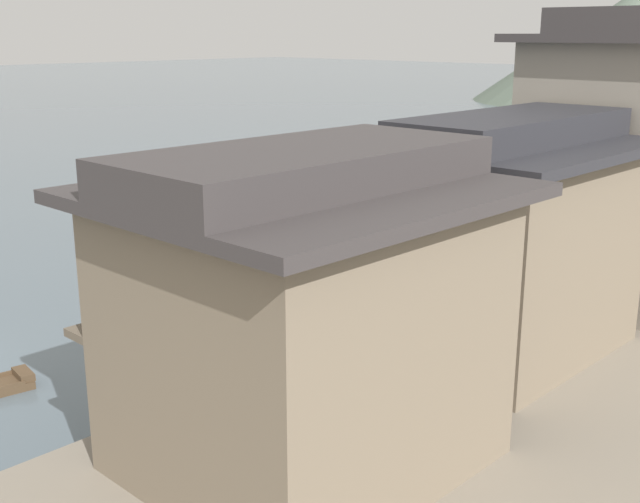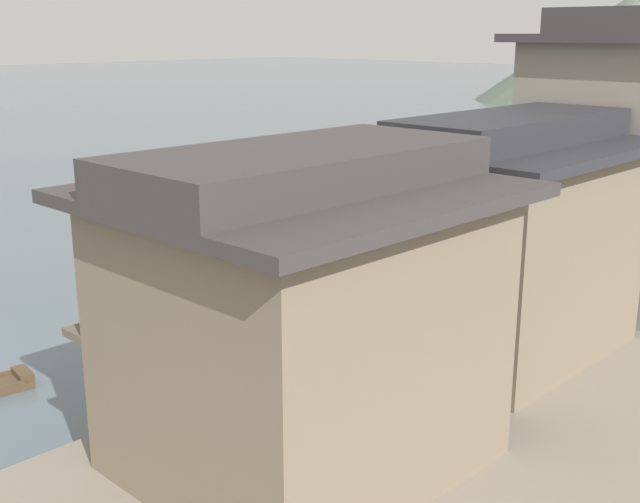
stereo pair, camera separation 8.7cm
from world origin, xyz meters
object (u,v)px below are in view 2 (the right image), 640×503
at_px(boat_moored_nearest, 435,214).
at_px(house_waterfront_second, 506,238).
at_px(boat_moored_second, 320,206).
at_px(boat_midriver_drifting, 511,259).
at_px(boat_moored_far, 609,151).
at_px(house_waterfront_tall, 635,158).
at_px(house_waterfront_nearest, 302,315).

height_order(boat_moored_nearest, house_waterfront_second, house_waterfront_second).
distance_m(boat_moored_second, boat_midriver_drifting, 12.33).
xyz_separation_m(boat_moored_nearest, boat_moored_far, (-3.77, 27.21, -0.08)).
xyz_separation_m(boat_midriver_drifting, house_waterfront_tall, (5.38, -2.23, 4.77)).
bearing_deg(house_waterfront_nearest, boat_moored_far, 108.49).
xyz_separation_m(boat_moored_nearest, boat_midriver_drifting, (6.90, -4.39, -0.02)).
bearing_deg(boat_moored_nearest, house_waterfront_nearest, -59.70).
bearing_deg(house_waterfront_tall, boat_moored_far, 115.38).
bearing_deg(boat_midriver_drifting, house_waterfront_second, -60.70).
distance_m(boat_moored_far, house_waterfront_nearest, 51.29).
bearing_deg(boat_midriver_drifting, boat_moored_nearest, 147.54).
height_order(boat_moored_second, house_waterfront_second, house_waterfront_second).
bearing_deg(boat_moored_far, boat_moored_nearest, -82.11).
bearing_deg(boat_moored_far, boat_moored_second, -92.92).
distance_m(boat_moored_nearest, house_waterfront_tall, 14.74).
height_order(boat_moored_nearest, boat_moored_second, boat_moored_nearest).
bearing_deg(boat_midriver_drifting, house_waterfront_nearest, -71.83).
height_order(boat_moored_second, boat_midriver_drifting, boat_moored_second).
relative_size(boat_moored_nearest, boat_moored_far, 1.25).
distance_m(boat_moored_second, house_waterfront_tall, 18.65).
bearing_deg(house_waterfront_second, boat_midriver_drifting, 119.30).
bearing_deg(house_waterfront_tall, boat_moored_second, 166.91).
bearing_deg(house_waterfront_nearest, boat_midriver_drifting, 108.17).
bearing_deg(house_waterfront_nearest, house_waterfront_tall, 90.69).
bearing_deg(boat_moored_nearest, boat_midriver_drifting, -32.46).
height_order(boat_midriver_drifting, house_waterfront_second, house_waterfront_second).
bearing_deg(house_waterfront_second, boat_moored_nearest, 131.59).
distance_m(boat_midriver_drifting, house_waterfront_second, 11.11).
xyz_separation_m(boat_moored_second, house_waterfront_tall, (17.57, -4.08, 4.76)).
bearing_deg(boat_moored_second, house_waterfront_tall, -13.09).
bearing_deg(boat_moored_second, boat_moored_nearest, 25.67).
xyz_separation_m(boat_moored_far, house_waterfront_second, (15.84, -40.81, 3.54)).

